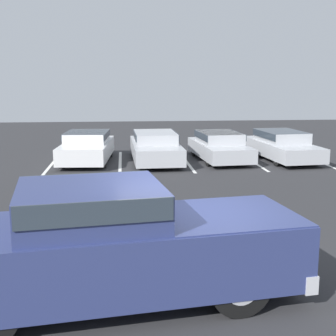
{
  "coord_description": "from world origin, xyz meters",
  "views": [
    {
      "loc": [
        -1.12,
        -7.2,
        3.36
      ],
      "look_at": [
        0.06,
        5.04,
        1.0
      ],
      "focal_mm": 50.0,
      "sensor_mm": 36.0,
      "label": 1
    }
  ],
  "objects_px": {
    "pickup_truck": "(113,244)",
    "parked_sedan_b": "(155,146)",
    "parked_sedan_a": "(87,146)",
    "traffic_cone": "(279,219)",
    "parked_sedan_d": "(282,144)",
    "parked_sedan_c": "(219,145)"
  },
  "relations": [
    {
      "from": "pickup_truck",
      "to": "parked_sedan_b",
      "type": "bearing_deg",
      "value": 75.09
    },
    {
      "from": "parked_sedan_a",
      "to": "traffic_cone",
      "type": "distance_m",
      "value": 10.59
    },
    {
      "from": "parked_sedan_b",
      "to": "parked_sedan_a",
      "type": "bearing_deg",
      "value": -95.33
    },
    {
      "from": "parked_sedan_d",
      "to": "traffic_cone",
      "type": "bearing_deg",
      "value": -24.43
    },
    {
      "from": "traffic_cone",
      "to": "parked_sedan_d",
      "type": "bearing_deg",
      "value": 70.8
    },
    {
      "from": "parked_sedan_b",
      "to": "traffic_cone",
      "type": "distance_m",
      "value": 9.45
    },
    {
      "from": "parked_sedan_b",
      "to": "traffic_cone",
      "type": "bearing_deg",
      "value": 11.5
    },
    {
      "from": "parked_sedan_a",
      "to": "parked_sedan_c",
      "type": "height_order",
      "value": "parked_sedan_a"
    },
    {
      "from": "pickup_truck",
      "to": "parked_sedan_a",
      "type": "height_order",
      "value": "pickup_truck"
    },
    {
      "from": "pickup_truck",
      "to": "parked_sedan_d",
      "type": "xyz_separation_m",
      "value": [
        6.78,
        12.17,
        -0.29
      ]
    },
    {
      "from": "parked_sedan_b",
      "to": "parked_sedan_c",
      "type": "bearing_deg",
      "value": 90.06
    },
    {
      "from": "parked_sedan_d",
      "to": "traffic_cone",
      "type": "relative_size",
      "value": 7.3
    },
    {
      "from": "parked_sedan_a",
      "to": "parked_sedan_b",
      "type": "bearing_deg",
      "value": 90.32
    },
    {
      "from": "parked_sedan_d",
      "to": "parked_sedan_c",
      "type": "bearing_deg",
      "value": -97.06
    },
    {
      "from": "parked_sedan_d",
      "to": "parked_sedan_a",
      "type": "bearing_deg",
      "value": -96.68
    },
    {
      "from": "parked_sedan_c",
      "to": "parked_sedan_d",
      "type": "distance_m",
      "value": 2.63
    },
    {
      "from": "pickup_truck",
      "to": "parked_sedan_d",
      "type": "distance_m",
      "value": 13.94
    },
    {
      "from": "pickup_truck",
      "to": "parked_sedan_a",
      "type": "bearing_deg",
      "value": 87.95
    },
    {
      "from": "pickup_truck",
      "to": "parked_sedan_a",
      "type": "xyz_separation_m",
      "value": [
        -1.3,
        12.38,
        -0.28
      ]
    },
    {
      "from": "parked_sedan_a",
      "to": "parked_sedan_b",
      "type": "height_order",
      "value": "parked_sedan_a"
    },
    {
      "from": "parked_sedan_b",
      "to": "parked_sedan_d",
      "type": "height_order",
      "value": "parked_sedan_b"
    },
    {
      "from": "parked_sedan_a",
      "to": "parked_sedan_d",
      "type": "relative_size",
      "value": 0.92
    }
  ]
}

